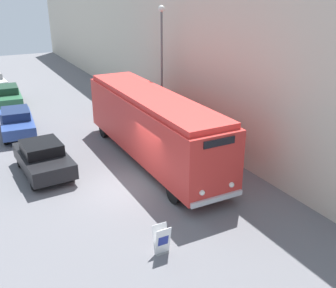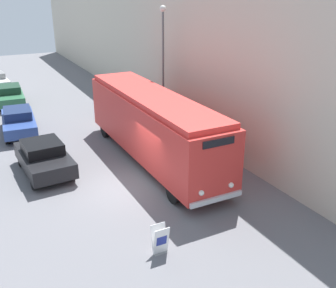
{
  "view_description": "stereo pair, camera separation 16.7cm",
  "coord_description": "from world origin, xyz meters",
  "px_view_note": "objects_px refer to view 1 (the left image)",
  "views": [
    {
      "loc": [
        -5.57,
        -14.3,
        8.18
      ],
      "look_at": [
        1.67,
        -0.66,
        1.97
      ],
      "focal_mm": 42.0,
      "sensor_mm": 36.0,
      "label": 1
    },
    {
      "loc": [
        -5.42,
        -14.38,
        8.18
      ],
      "look_at": [
        1.67,
        -0.66,
        1.97
      ],
      "focal_mm": 42.0,
      "sensor_mm": 36.0,
      "label": 2
    }
  ],
  "objects_px": {
    "sign_board": "(162,240)",
    "streetlamp": "(162,54)",
    "parked_car_far": "(8,96)",
    "parked_car_mid": "(17,121)",
    "parked_car_near": "(43,158)",
    "vintage_bus": "(152,124)"
  },
  "relations": [
    {
      "from": "sign_board",
      "to": "streetlamp",
      "type": "height_order",
      "value": "streetlamp"
    },
    {
      "from": "streetlamp",
      "to": "vintage_bus",
      "type": "bearing_deg",
      "value": -123.46
    },
    {
      "from": "parked_car_far",
      "to": "vintage_bus",
      "type": "bearing_deg",
      "value": -66.27
    },
    {
      "from": "parked_car_near",
      "to": "parked_car_far",
      "type": "distance_m",
      "value": 12.73
    },
    {
      "from": "streetlamp",
      "to": "parked_car_far",
      "type": "height_order",
      "value": "streetlamp"
    },
    {
      "from": "parked_car_mid",
      "to": "parked_car_near",
      "type": "bearing_deg",
      "value": -82.84
    },
    {
      "from": "sign_board",
      "to": "streetlamp",
      "type": "xyz_separation_m",
      "value": [
        5.48,
        10.66,
        4.11
      ]
    },
    {
      "from": "vintage_bus",
      "to": "sign_board",
      "type": "relative_size",
      "value": 11.17
    },
    {
      "from": "streetlamp",
      "to": "parked_car_near",
      "type": "bearing_deg",
      "value": -160.13
    },
    {
      "from": "sign_board",
      "to": "parked_car_far",
      "type": "distance_m",
      "value": 20.75
    },
    {
      "from": "parked_car_near",
      "to": "parked_car_mid",
      "type": "relative_size",
      "value": 0.91
    },
    {
      "from": "parked_car_mid",
      "to": "parked_car_far",
      "type": "relative_size",
      "value": 1.05
    },
    {
      "from": "streetlamp",
      "to": "parked_car_mid",
      "type": "xyz_separation_m",
      "value": [
        -7.9,
        3.45,
        -3.84
      ]
    },
    {
      "from": "streetlamp",
      "to": "parked_car_far",
      "type": "bearing_deg",
      "value": 127.23
    },
    {
      "from": "sign_board",
      "to": "parked_car_mid",
      "type": "bearing_deg",
      "value": 99.71
    },
    {
      "from": "sign_board",
      "to": "parked_car_far",
      "type": "bearing_deg",
      "value": 95.81
    },
    {
      "from": "sign_board",
      "to": "parked_car_far",
      "type": "height_order",
      "value": "parked_car_far"
    },
    {
      "from": "parked_car_mid",
      "to": "parked_car_far",
      "type": "bearing_deg",
      "value": 91.91
    },
    {
      "from": "parked_car_near",
      "to": "parked_car_mid",
      "type": "bearing_deg",
      "value": 89.42
    },
    {
      "from": "streetlamp",
      "to": "parked_car_far",
      "type": "relative_size",
      "value": 1.65
    },
    {
      "from": "vintage_bus",
      "to": "parked_car_mid",
      "type": "bearing_deg",
      "value": 127.01
    },
    {
      "from": "sign_board",
      "to": "streetlamp",
      "type": "relative_size",
      "value": 0.14
    }
  ]
}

